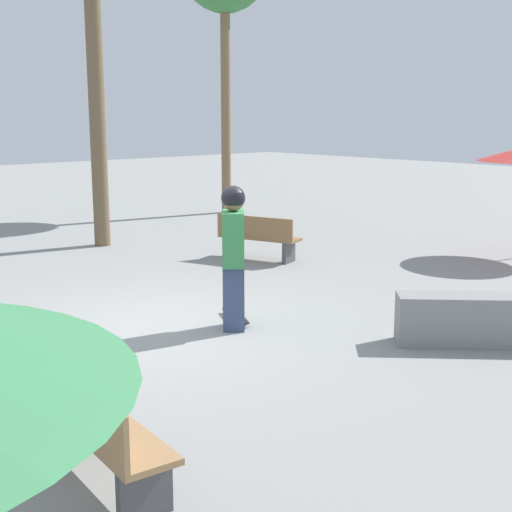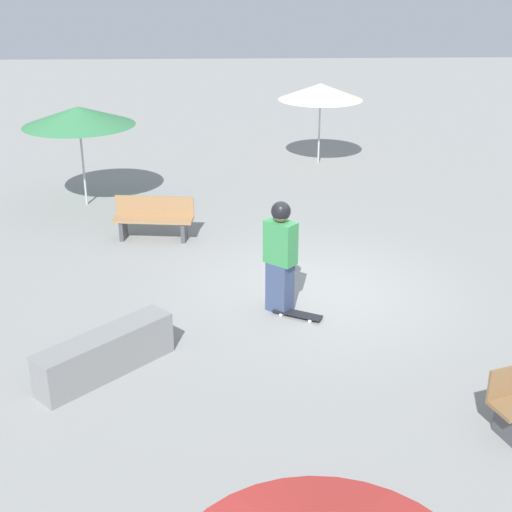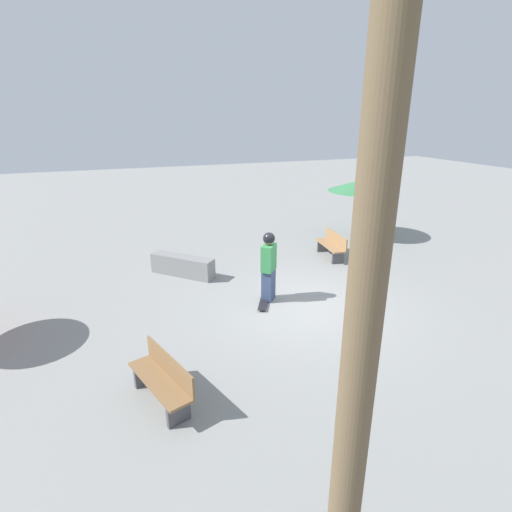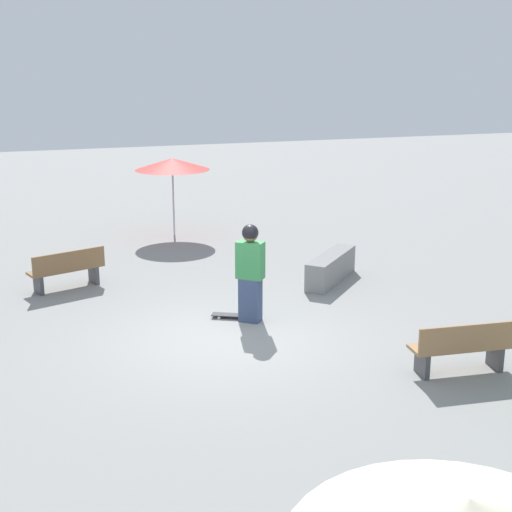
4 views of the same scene
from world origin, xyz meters
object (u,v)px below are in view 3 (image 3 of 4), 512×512
shade_umbrella_green (361,186)px  concrete_ledge (183,266)px  skater_main (269,264)px  skateboard (263,303)px  bench_far (163,380)px  bench_near (332,245)px

shade_umbrella_green → concrete_ledge: bearing=-77.6°
skater_main → concrete_ledge: size_ratio=1.05×
skateboard → bench_far: (2.77, -2.91, 0.37)m
concrete_ledge → bench_far: 5.70m
bench_near → shade_umbrella_green: shade_umbrella_green is taller
concrete_ledge → bench_near: (0.17, 5.08, 0.12)m
skater_main → bench_far: 4.42m
skateboard → shade_umbrella_green: size_ratio=0.32×
bench_far → skater_main: bearing=-64.6°
skater_main → skateboard: 1.01m
concrete_ledge → bench_near: 5.09m
bench_near → shade_umbrella_green: 3.26m
skater_main → bench_near: skater_main is taller
concrete_ledge → shade_umbrella_green: bearing=102.4°
skater_main → shade_umbrella_green: bearing=167.6°
concrete_ledge → bench_near: size_ratio=1.07×
skateboard → skater_main: bearing=164.4°
bench_far → shade_umbrella_green: bearing=-68.9°
skateboard → concrete_ledge: 3.18m
bench_near → shade_umbrella_green: size_ratio=0.66×
skater_main → bench_near: 4.07m
skateboard → bench_near: 4.40m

